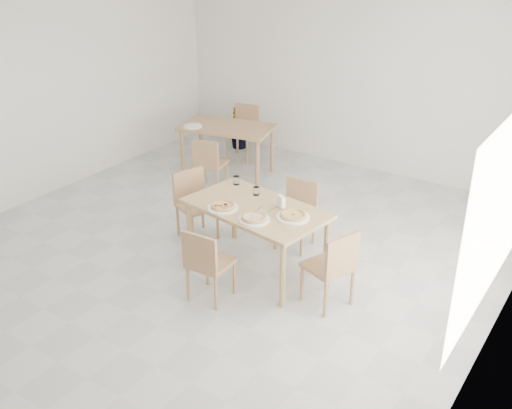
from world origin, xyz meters
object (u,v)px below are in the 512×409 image
Objects in this scene: plate_pepperoni at (223,208)px; tumbler_b at (236,180)px; chair_back_s at (209,161)px; chair_south at (206,261)px; plate_mushroom at (254,219)px; pizza_pepperoni at (223,206)px; plate_empty at (193,126)px; pizza_margherita at (293,215)px; potted_plant at (242,126)px; chair_north at (298,209)px; plate_margherita at (293,217)px; chair_east at (334,264)px; chair_back_n at (244,128)px; second_table at (227,132)px; pizza_mushroom at (254,217)px; main_table at (256,214)px; tumbler_a at (256,191)px; napkin_holder at (282,202)px; chair_west at (193,199)px.

tumbler_b is (-0.26, 0.60, 0.04)m from plate_pepperoni.
plate_pepperoni is 2.17m from chair_back_s.
chair_south reaches higher than plate_mushroom.
pizza_pepperoni is 2.18m from chair_back_s.
plate_empty is at bearing -46.15° from chair_back_s.
pizza_margherita is 0.39× the size of potted_plant.
tumbler_b is (-0.61, -0.36, 0.34)m from chair_north.
plate_margherita is 1.13× the size of pizza_margherita.
chair_east is at bearing 2.28° from pizza_pepperoni.
chair_north reaches higher than plate_mushroom.
plate_empty is at bearing -51.66° from chair_south.
chair_east is 8.47× the size of tumbler_b.
tumbler_b is (-1.54, 0.55, 0.32)m from chair_east.
plate_mushroom is 0.40× the size of potted_plant.
chair_back_n is at bearing 132.54° from plate_margherita.
plate_empty reaches higher than second_table.
chair_south is 2.84× the size of pizza_mushroom.
pizza_margherita is at bearing -47.57° from potted_plant.
plate_empty is at bearing 140.61° from pizza_mushroom.
plate_empty is (-2.02, 1.96, -0.02)m from pizza_pepperoni.
chair_north is at bearing 93.73° from pizza_mushroom.
chair_north is 1.07m from pizza_pepperoni.
main_table is at bearing -37.23° from plate_empty.
plate_mushroom is at bearing -138.13° from plate_margherita.
tumbler_a reaches higher than second_table.
napkin_holder is at bearing -82.10° from chair_north.
chair_back_s is (-1.65, 2.15, -0.00)m from chair_south.
chair_north is 0.96× the size of chair_west.
main_table is 5.25× the size of pizza_margherita.
plate_margherita is 3.24m from plate_empty.
pizza_mushroom is at bearing -5.58° from pizza_pepperoni.
plate_empty is at bearing -99.90° from chair_east.
plate_pepperoni is at bearing -67.12° from second_table.
chair_north is 0.54× the size of second_table.
pizza_pepperoni reaches higher than chair_back_s.
pizza_mushroom is 3.03× the size of tumbler_a.
tumbler_b is at bearing -89.37° from chair_east.
chair_west is at bearing 157.45° from plate_mushroom.
plate_pepperoni is 1.18× the size of plate_empty.
pizza_mushroom is (-0.30, -0.27, 0.00)m from pizza_margherita.
potted_plant reaches higher than chair_back_s.
plate_empty is at bearing 147.57° from pizza_margherita.
chair_west is 0.96m from plate_pepperoni.
plate_empty is at bearing 147.57° from plate_margherita.
plate_pepperoni is 0.61m from napkin_holder.
chair_back_n is at bearing 121.42° from plate_pepperoni.
chair_south is at bearing -68.24° from tumbler_b.
chair_east reaches higher than pizza_margherita.
pizza_pepperoni is at bearing -162.60° from pizza_margherita.
plate_empty is at bearing 135.83° from plate_pepperoni.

